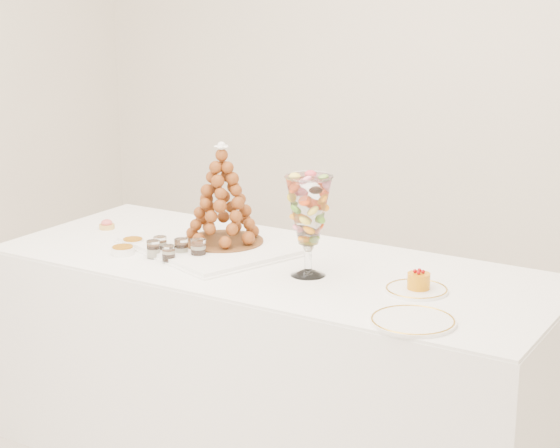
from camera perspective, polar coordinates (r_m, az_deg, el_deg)
The scene contains 15 objects.
buffet_table at distance 3.62m, azimuth -0.42°, elevation -8.51°, with size 2.14×0.87×0.81m.
lace_tray at distance 3.66m, azimuth -4.40°, elevation -1.36°, with size 0.61×0.46×0.02m, color white.
macaron_vase at distance 3.27m, azimuth 1.76°, elevation 0.77°, with size 0.16×0.16×0.36m.
cake_plate at distance 3.20m, azimuth 8.32°, elevation -4.00°, with size 0.21×0.21×0.01m, color white.
spare_plate at distance 2.91m, azimuth 8.10°, elevation -5.89°, with size 0.27×0.27×0.01m, color white.
pink_tart at distance 4.00m, azimuth -10.51°, elevation -0.05°, with size 0.06×0.06×0.04m.
verrine_a at distance 3.61m, azimuth -7.31°, elevation -1.29°, with size 0.05×0.05×0.07m, color white.
verrine_b at distance 3.56m, azimuth -6.04°, elevation -1.45°, with size 0.05×0.05×0.07m, color white.
verrine_c at distance 3.52m, azimuth -5.00°, elevation -1.55°, with size 0.06×0.06×0.08m, color white.
verrine_d at distance 3.56m, azimuth -7.72°, elevation -1.53°, with size 0.05×0.05×0.07m, color white.
verrine_e at distance 3.49m, azimuth -6.80°, elevation -1.83°, with size 0.05×0.05×0.07m, color white.
ramekin_back at distance 3.73m, azimuth -8.96°, elevation -1.14°, with size 0.08×0.08×0.03m, color white.
ramekin_front at distance 3.62m, azimuth -9.56°, elevation -1.62°, with size 0.09×0.09×0.03m, color white.
croquembouche at distance 3.63m, azimuth -3.54°, elevation 1.84°, with size 0.32×0.32×0.40m.
mousse_cake at distance 3.19m, azimuth 8.45°, elevation -3.43°, with size 0.08×0.08×0.07m.
Camera 1 is at (1.80, -2.60, 1.85)m, focal length 60.00 mm.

